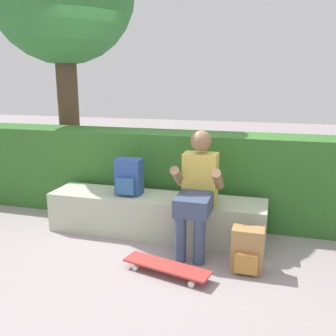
% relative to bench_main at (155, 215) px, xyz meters
% --- Properties ---
extents(ground_plane, '(24.00, 24.00, 0.00)m').
position_rel_bench_main_xyz_m(ground_plane, '(0.00, -0.33, -0.22)').
color(ground_plane, gray).
extents(bench_main, '(2.37, 0.51, 0.44)m').
position_rel_bench_main_xyz_m(bench_main, '(0.00, 0.00, 0.00)').
color(bench_main, '#B0B69D').
rests_on(bench_main, ground).
extents(person_skater, '(0.49, 0.62, 1.19)m').
position_rel_bench_main_xyz_m(person_skater, '(0.51, -0.22, 0.42)').
color(person_skater, gold).
rests_on(person_skater, ground).
extents(skateboard_near_person, '(0.82, 0.38, 0.09)m').
position_rel_bench_main_xyz_m(skateboard_near_person, '(0.36, -0.81, -0.14)').
color(skateboard_near_person, '#BC3833').
rests_on(skateboard_near_person, ground).
extents(backpack_on_bench, '(0.28, 0.23, 0.40)m').
position_rel_bench_main_xyz_m(backpack_on_bench, '(-0.30, -0.01, 0.41)').
color(backpack_on_bench, '#2D4C99').
rests_on(backpack_on_bench, bench_main).
extents(backpack_on_ground, '(0.28, 0.23, 0.40)m').
position_rel_bench_main_xyz_m(backpack_on_ground, '(1.04, -0.55, -0.03)').
color(backpack_on_ground, '#A37A47').
rests_on(backpack_on_ground, ground).
extents(hedge_row, '(6.50, 0.57, 1.06)m').
position_rel_bench_main_xyz_m(hedge_row, '(-0.16, 0.63, 0.31)').
color(hedge_row, '#316727').
rests_on(hedge_row, ground).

